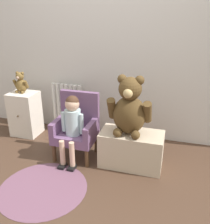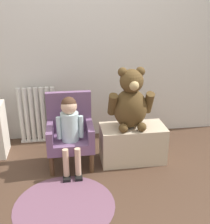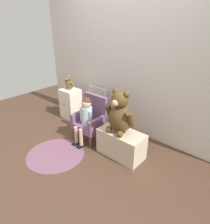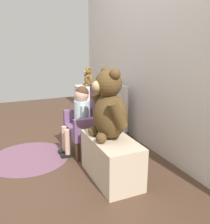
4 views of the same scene
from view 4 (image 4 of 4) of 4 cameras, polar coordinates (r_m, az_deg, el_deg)
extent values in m
plane|color=#493224|center=(2.59, -13.26, -11.94)|extent=(6.00, 6.00, 0.00)
cube|color=silver|center=(2.75, 11.15, 15.82)|extent=(3.80, 0.05, 2.40)
cylinder|color=silver|center=(3.42, 1.83, 1.51)|extent=(0.05, 0.05, 0.64)
cylinder|color=silver|center=(3.36, 2.29, 1.27)|extent=(0.05, 0.05, 0.64)
cylinder|color=silver|center=(3.31, 2.76, 1.02)|extent=(0.05, 0.05, 0.64)
cylinder|color=silver|center=(3.26, 3.24, 0.76)|extent=(0.05, 0.05, 0.64)
cylinder|color=silver|center=(3.20, 3.74, 0.50)|extent=(0.05, 0.05, 0.64)
cylinder|color=silver|center=(3.15, 4.26, 0.22)|extent=(0.05, 0.05, 0.64)
cylinder|color=silver|center=(3.10, 4.80, -0.06)|extent=(0.05, 0.05, 0.64)
cube|color=silver|center=(3.36, 3.15, -4.69)|extent=(0.43, 0.05, 0.02)
cube|color=silver|center=(3.62, -3.85, 1.43)|extent=(0.35, 0.30, 0.58)
sphere|color=#4C3823|center=(3.56, -6.28, 1.61)|extent=(0.02, 0.02, 0.02)
cube|color=#714E73|center=(2.75, -4.37, -4.02)|extent=(0.45, 0.39, 0.10)
cube|color=#714E73|center=(2.73, -1.25, 1.60)|extent=(0.45, 0.06, 0.42)
cube|color=#714E73|center=(2.89, -5.70, -0.57)|extent=(0.06, 0.39, 0.14)
cube|color=#714E73|center=(2.54, -2.97, -2.83)|extent=(0.06, 0.39, 0.14)
cylinder|color=#4C331E|center=(2.93, -8.56, -6.07)|extent=(0.04, 0.04, 0.21)
cylinder|color=#4C331E|center=(2.59, -6.27, -8.99)|extent=(0.04, 0.04, 0.21)
cylinder|color=#4C331E|center=(3.02, -2.63, -5.20)|extent=(0.04, 0.04, 0.21)
cylinder|color=#4C331E|center=(2.70, 0.34, -7.88)|extent=(0.04, 0.04, 0.21)
cylinder|color=silver|center=(2.68, -5.26, -0.30)|extent=(0.17, 0.17, 0.28)
sphere|color=#D8AD8E|center=(2.63, -5.37, 3.96)|extent=(0.15, 0.15, 0.15)
sphere|color=#472D1E|center=(2.63, -5.28, 4.37)|extent=(0.14, 0.14, 0.14)
cylinder|color=#D8AD8E|center=(2.77, -9.23, -5.99)|extent=(0.06, 0.06, 0.28)
cube|color=black|center=(2.82, -9.49, -8.92)|extent=(0.07, 0.11, 0.03)
cylinder|color=#D8AD8E|center=(2.67, -8.62, -6.80)|extent=(0.06, 0.06, 0.28)
cube|color=black|center=(2.73, -8.90, -9.83)|extent=(0.07, 0.11, 0.03)
cylinder|color=silver|center=(2.77, -6.35, 0.20)|extent=(0.04, 0.04, 0.22)
cylinder|color=silver|center=(2.58, -4.93, -0.95)|extent=(0.04, 0.04, 0.22)
cube|color=beige|center=(2.24, 1.43, -10.63)|extent=(0.65, 0.33, 0.38)
ellipsoid|color=brown|center=(2.13, 1.18, -0.87)|extent=(0.33, 0.29, 0.39)
sphere|color=brown|center=(2.06, 0.84, 6.59)|extent=(0.23, 0.23, 0.23)
sphere|color=tan|center=(2.02, -1.80, 5.92)|extent=(0.09, 0.09, 0.09)
sphere|color=brown|center=(2.13, 0.27, 9.21)|extent=(0.09, 0.09, 0.09)
sphere|color=brown|center=(1.98, 2.29, 8.68)|extent=(0.09, 0.09, 0.09)
cylinder|color=brown|center=(2.26, -1.06, 1.70)|extent=(0.08, 0.17, 0.24)
cylinder|color=brown|center=(1.95, 3.00, -0.66)|extent=(0.08, 0.17, 0.24)
sphere|color=brown|center=(2.21, -2.71, -4.36)|extent=(0.09, 0.09, 0.09)
sphere|color=brown|center=(2.05, -0.86, -5.98)|extent=(0.09, 0.09, 0.09)
ellipsoid|color=brown|center=(3.57, -3.71, 7.38)|extent=(0.15, 0.13, 0.17)
sphere|color=brown|center=(3.55, -3.85, 9.35)|extent=(0.10, 0.10, 0.10)
sphere|color=tan|center=(3.54, -4.54, 9.19)|extent=(0.04, 0.04, 0.04)
sphere|color=brown|center=(3.58, -3.97, 10.02)|extent=(0.04, 0.04, 0.04)
sphere|color=brown|center=(3.51, -3.54, 9.91)|extent=(0.04, 0.04, 0.04)
cylinder|color=brown|center=(3.64, -4.25, 7.94)|extent=(0.04, 0.08, 0.11)
cylinder|color=brown|center=(3.49, -3.37, 7.62)|extent=(0.04, 0.08, 0.11)
sphere|color=brown|center=(3.60, -4.73, 6.35)|extent=(0.04, 0.04, 0.04)
sphere|color=brown|center=(3.52, -4.29, 6.15)|extent=(0.04, 0.04, 0.04)
cylinder|color=#724A5F|center=(2.80, -16.98, -9.94)|extent=(0.83, 0.83, 0.01)
camera|label=1|loc=(2.05, -72.06, 15.64)|focal=40.00mm
camera|label=2|loc=(2.99, -60.13, 15.17)|focal=45.00mm
camera|label=3|loc=(1.30, -100.27, 26.35)|focal=32.00mm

